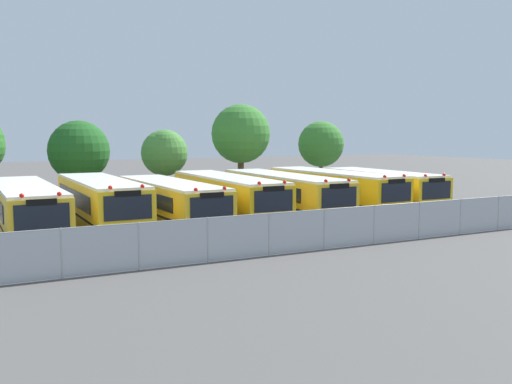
% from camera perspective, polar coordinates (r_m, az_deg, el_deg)
% --- Properties ---
extents(ground_plane, '(160.00, 160.00, 0.00)m').
position_cam_1_polar(ground_plane, '(31.51, -2.73, -3.04)').
color(ground_plane, '#514F4C').
extents(school_bus_0, '(2.54, 11.59, 2.66)m').
position_cam_1_polar(school_bus_0, '(28.42, -22.00, -1.57)').
color(school_bus_0, yellow).
rests_on(school_bus_0, ground_plane).
extents(school_bus_1, '(2.56, 10.71, 2.75)m').
position_cam_1_polar(school_bus_1, '(29.28, -15.24, -1.06)').
color(school_bus_1, yellow).
rests_on(school_bus_1, ground_plane).
extents(school_bus_2, '(2.75, 10.81, 2.54)m').
position_cam_1_polar(school_bus_2, '(29.89, -8.56, -0.99)').
color(school_bus_2, yellow).
rests_on(school_bus_2, ground_plane).
extents(school_bus_3, '(2.77, 11.28, 2.69)m').
position_cam_1_polar(school_bus_3, '(31.29, -2.90, -0.49)').
color(school_bus_3, yellow).
rests_on(school_bus_3, ground_plane).
extents(school_bus_4, '(2.74, 11.59, 2.66)m').
position_cam_1_polar(school_bus_4, '(33.14, 2.70, -0.16)').
color(school_bus_4, yellow).
rests_on(school_bus_4, ground_plane).
extents(school_bus_5, '(2.82, 11.23, 2.73)m').
position_cam_1_polar(school_bus_5, '(35.05, 7.70, 0.18)').
color(school_bus_5, yellow).
rests_on(school_bus_5, ground_plane).
extents(school_bus_6, '(2.74, 9.82, 2.66)m').
position_cam_1_polar(school_bus_6, '(36.73, 12.39, 0.29)').
color(school_bus_6, yellow).
rests_on(school_bus_6, ground_plane).
extents(tree_1, '(3.94, 3.94, 5.72)m').
position_cam_1_polar(tree_1, '(38.77, -17.34, 4.00)').
color(tree_1, '#4C3823').
rests_on(tree_1, ground_plane).
extents(tree_2, '(3.29, 3.29, 5.17)m').
position_cam_1_polar(tree_2, '(40.91, -9.09, 4.03)').
color(tree_2, '#4C3823').
rests_on(tree_2, ground_plane).
extents(tree_3, '(4.44, 4.44, 7.09)m').
position_cam_1_polar(tree_3, '(43.23, -1.65, 5.75)').
color(tree_3, '#4C3823').
rests_on(tree_3, ground_plane).
extents(tree_4, '(3.79, 3.79, 5.91)m').
position_cam_1_polar(tree_4, '(47.73, 6.38, 4.72)').
color(tree_4, '#4C3823').
rests_on(tree_4, ground_plane).
extents(chainlink_fence, '(26.49, 0.07, 1.73)m').
position_cam_1_polar(chainlink_fence, '(24.16, 6.81, -3.62)').
color(chainlink_fence, '#9EA0A3').
rests_on(chainlink_fence, ground_plane).
extents(traffic_cone, '(0.50, 0.50, 0.65)m').
position_cam_1_polar(traffic_cone, '(21.99, -19.70, -6.38)').
color(traffic_cone, '#EA5914').
rests_on(traffic_cone, ground_plane).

